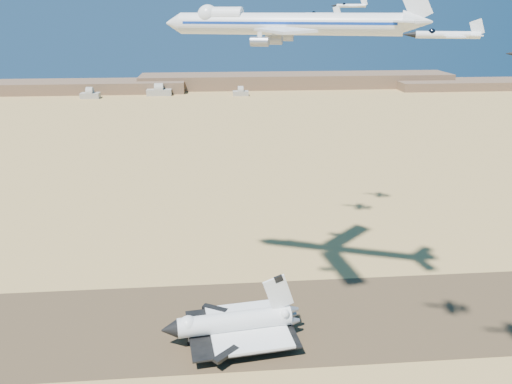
{
  "coord_description": "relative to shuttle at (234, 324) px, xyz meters",
  "views": [
    {
      "loc": [
        6.42,
        -142.83,
        98.59
      ],
      "look_at": [
        19.27,
        8.0,
        43.42
      ],
      "focal_mm": 35.0,
      "sensor_mm": 36.0,
      "label": 1
    }
  ],
  "objects": [
    {
      "name": "ground",
      "position": [
        -10.69,
        9.44,
        -5.79
      ],
      "size": [
        1200.0,
        1200.0,
        0.0
      ],
      "primitive_type": "plane",
      "color": "tan",
      "rests_on": "ground"
    },
    {
      "name": "chase_jet_a",
      "position": [
        44.11,
        -29.0,
        88.13
      ],
      "size": [
        15.8,
        9.19,
        4.02
      ],
      "rotation": [
        0.0,
        0.0,
        -0.29
      ],
      "color": "white"
    },
    {
      "name": "runway",
      "position": [
        -10.69,
        9.44,
        -5.76
      ],
      "size": [
        600.0,
        50.0,
        0.06
      ],
      "primitive_type": "cube",
      "color": "brown",
      "rests_on": "ground"
    },
    {
      "name": "chase_jet_d",
      "position": [
        37.86,
        66.81,
        91.4
      ],
      "size": [
        15.89,
        9.43,
        4.1
      ],
      "rotation": [
        0.0,
        0.0,
        -0.39
      ],
      "color": "white"
    },
    {
      "name": "carrier_747",
      "position": [
        15.42,
        18.87,
        89.2
      ],
      "size": [
        77.16,
        57.18,
        19.42
      ],
      "rotation": [
        0.0,
        0.0,
        -0.33
      ],
      "color": "white"
    },
    {
      "name": "chase_jet_e",
      "position": [
        53.27,
        82.18,
        94.75
      ],
      "size": [
        14.57,
        8.7,
        3.77
      ],
      "rotation": [
        0.0,
        0.0,
        -0.41
      ],
      "color": "white"
    },
    {
      "name": "ridgeline",
      "position": [
        54.62,
        536.75,
        1.84
      ],
      "size": [
        960.0,
        90.0,
        18.0
      ],
      "color": "brown",
      "rests_on": "ground"
    },
    {
      "name": "shuttle",
      "position": [
        0.0,
        0.0,
        0.0
      ],
      "size": [
        43.85,
        30.37,
        21.54
      ],
      "rotation": [
        0.0,
        0.0,
        0.13
      ],
      "color": "white",
      "rests_on": "runway"
    },
    {
      "name": "crew_c",
      "position": [
        8.91,
        -5.54,
        -4.78
      ],
      "size": [
        1.11,
        1.23,
        1.9
      ],
      "primitive_type": "imported",
      "rotation": [
        0.0,
        0.0,
        2.19
      ],
      "color": "#F33D0E",
      "rests_on": "runway"
    },
    {
      "name": "crew_a",
      "position": [
        6.36,
        -5.99,
        -4.8
      ],
      "size": [
        0.67,
        0.8,
        1.87
      ],
      "primitive_type": "imported",
      "rotation": [
        0.0,
        0.0,
        1.95
      ],
      "color": "#F33D0E",
      "rests_on": "runway"
    },
    {
      "name": "crew_b",
      "position": [
        6.16,
        -7.06,
        -4.84
      ],
      "size": [
        0.94,
        0.98,
        1.78
      ],
      "primitive_type": "imported",
      "rotation": [
        0.0,
        0.0,
        2.27
      ],
      "color": "#F33D0E",
      "rests_on": "runway"
    },
    {
      "name": "hangars",
      "position": [
        -74.69,
        487.88,
        -0.96
      ],
      "size": [
        200.5,
        29.5,
        30.0
      ],
      "color": "#A19B8E",
      "rests_on": "ground"
    }
  ]
}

